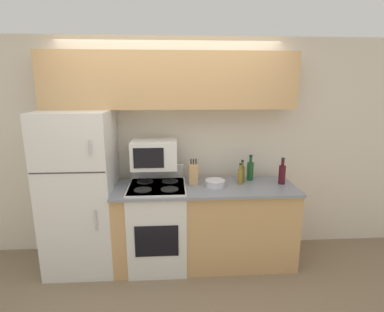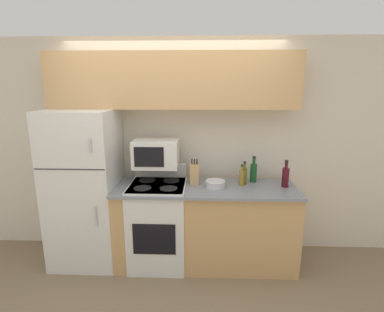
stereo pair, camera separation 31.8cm
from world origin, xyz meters
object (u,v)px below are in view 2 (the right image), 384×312
at_px(knife_block, 194,174).
at_px(bottle_vinegar, 242,177).
at_px(stove, 159,223).
at_px(bottle_olive_oil, 244,175).
at_px(microwave, 156,154).
at_px(bowl, 215,184).
at_px(refrigerator, 85,188).
at_px(bottle_wine_red, 285,176).
at_px(bottle_wine_green, 253,172).

height_order(knife_block, bottle_vinegar, knife_block).
height_order(stove, bottle_olive_oil, bottle_olive_oil).
distance_m(microwave, bowl, 0.74).
xyz_separation_m(stove, bowl, (0.64, -0.02, 0.48)).
bearing_deg(stove, refrigerator, 176.66).
relative_size(bottle_wine_red, bottle_olive_oil, 1.15).
xyz_separation_m(knife_block, bottle_vinegar, (0.52, -0.03, -0.02)).
distance_m(bottle_olive_oil, bottle_wine_green, 0.14).
height_order(refrigerator, bottle_wine_red, refrigerator).
bearing_deg(bowl, bottle_wine_red, 4.01).
bearing_deg(bottle_wine_green, bottle_wine_red, -26.80).
height_order(bowl, bottle_wine_red, bottle_wine_red).
height_order(refrigerator, bowl, refrigerator).
bearing_deg(refrigerator, knife_block, 1.93).
xyz_separation_m(bottle_vinegar, bottle_wine_green, (0.15, 0.14, 0.02)).
bearing_deg(stove, bottle_wine_red, 1.45).
relative_size(microwave, bottle_wine_red, 1.66).
distance_m(knife_block, bottle_wine_red, 1.00).
bearing_deg(bowl, stove, 178.38).
xyz_separation_m(bottle_vinegar, bottle_olive_oil, (0.04, 0.06, 0.01)).
xyz_separation_m(microwave, knife_block, (0.43, -0.04, -0.22)).
xyz_separation_m(stove, bottle_wine_green, (1.08, 0.20, 0.56)).
distance_m(stove, bottle_vinegar, 1.07).
bearing_deg(bottle_vinegar, bottle_olive_oil, 61.08).
relative_size(refrigerator, microwave, 3.53).
bearing_deg(stove, knife_block, 12.58).
relative_size(stove, microwave, 2.23).
height_order(bottle_vinegar, bottle_olive_oil, bottle_olive_oil).
distance_m(bowl, bottle_wine_green, 0.50).
xyz_separation_m(microwave, bottle_wine_green, (1.11, 0.07, -0.22)).
distance_m(knife_block, bottle_vinegar, 0.53).
bearing_deg(knife_block, bottle_olive_oil, 3.27).
bearing_deg(refrigerator, bottle_olive_oil, 2.35).
relative_size(microwave, bowl, 2.28).
relative_size(refrigerator, knife_block, 5.99).
height_order(stove, microwave, microwave).
height_order(refrigerator, bottle_olive_oil, refrigerator).
bearing_deg(bottle_wine_green, bottle_vinegar, -136.96).
xyz_separation_m(bowl, bottle_wine_red, (0.76, 0.05, 0.08)).
bearing_deg(refrigerator, bottle_vinegar, 0.30).
xyz_separation_m(refrigerator, bottle_olive_oil, (1.80, 0.07, 0.15)).
distance_m(stove, microwave, 0.79).
distance_m(microwave, bottle_wine_green, 1.13).
distance_m(stove, bottle_wine_green, 1.23).
distance_m(bottle_vinegar, bottle_wine_red, 0.47).
bearing_deg(bottle_vinegar, bowl, -165.48).
bearing_deg(bottle_vinegar, bottle_wine_green, 43.04).
bearing_deg(bottle_vinegar, microwave, 175.70).
bearing_deg(stove, bottle_olive_oil, 7.23).
height_order(stove, bottle_wine_red, bottle_wine_red).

